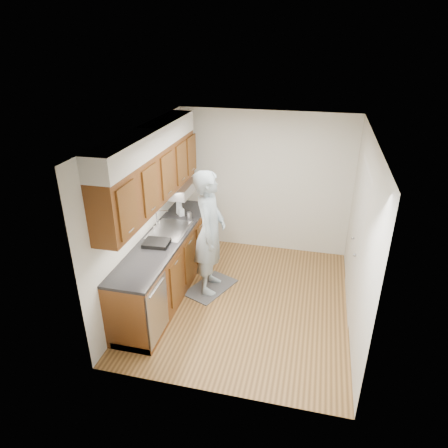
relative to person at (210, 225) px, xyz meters
The scene contains 14 objects.
floor 1.25m from the person, 19.23° to the right, with size 3.50×3.50×0.00m, color olive.
ceiling 1.53m from the person, 19.23° to the right, with size 3.50×3.50×0.00m, color white.
wall_left 0.96m from the person, 167.82° to the right, with size 0.02×3.50×2.50m, color silver.
wall_right 2.09m from the person, ahead, with size 0.02×3.50×2.50m, color silver.
wall_back 1.66m from the person, 69.70° to the left, with size 3.00×0.02×2.50m, color silver.
counter 0.90m from the person, 162.14° to the right, with size 0.64×2.80×1.30m.
upper_cabinets 1.15m from the person, 168.45° to the right, with size 0.47×2.80×1.21m.
closet_door 2.07m from the person, ahead, with size 0.02×1.22×2.05m, color white.
floor_mat 1.09m from the person, 90.00° to the left, with size 0.49×0.83×0.02m, color #58585A.
person is the anchor object (origin of this frame).
soap_bottle_a 0.91m from the person, 138.48° to the left, with size 0.11×0.11×0.29m, color silver.
soap_bottle_b 0.83m from the person, 139.04° to the left, with size 0.08×0.08×0.18m, color silver.
steel_can 0.64m from the person, 136.04° to the left, with size 0.07×0.07×0.12m, color #A5A5AA.
dish_rack 0.81m from the person, 143.21° to the right, with size 0.35×0.29×0.05m, color black.
Camera 1 is at (0.85, -4.84, 3.61)m, focal length 32.00 mm.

